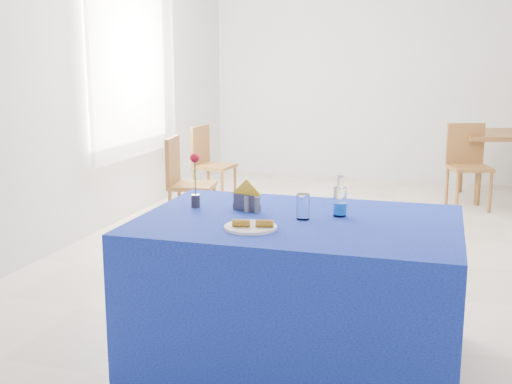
% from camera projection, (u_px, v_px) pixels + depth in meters
% --- Properties ---
extents(floor, '(7.00, 7.00, 0.00)m').
position_uv_depth(floor, '(370.00, 258.00, 5.11)').
color(floor, beige).
rests_on(floor, ground).
extents(room_shell, '(7.00, 7.00, 7.00)m').
position_uv_depth(room_shell, '(378.00, 32.00, 4.75)').
color(room_shell, silver).
rests_on(room_shell, ground).
extents(window_pane, '(0.04, 1.50, 1.60)m').
position_uv_depth(window_pane, '(129.00, 59.00, 6.22)').
color(window_pane, white).
rests_on(window_pane, room_shell).
extents(curtain, '(0.04, 1.75, 1.85)m').
position_uv_depth(curtain, '(135.00, 59.00, 6.21)').
color(curtain, white).
rests_on(curtain, room_shell).
extents(plate, '(0.25, 0.25, 0.01)m').
position_uv_depth(plate, '(251.00, 227.00, 3.04)').
color(plate, white).
rests_on(plate, blue_table).
extents(drinking_glass, '(0.07, 0.07, 0.13)m').
position_uv_depth(drinking_glass, '(303.00, 207.00, 3.21)').
color(drinking_glass, white).
rests_on(drinking_glass, blue_table).
extents(salt_shaker, '(0.03, 0.03, 0.08)m').
position_uv_depth(salt_shaker, '(247.00, 204.00, 3.38)').
color(salt_shaker, gray).
rests_on(salt_shaker, blue_table).
extents(pepper_shaker, '(0.03, 0.03, 0.08)m').
position_uv_depth(pepper_shaker, '(257.00, 205.00, 3.35)').
color(pepper_shaker, slate).
rests_on(pepper_shaker, blue_table).
extents(blue_table, '(1.60, 1.10, 0.76)m').
position_uv_depth(blue_table, '(297.00, 290.00, 3.31)').
color(blue_table, '#101593').
rests_on(blue_table, floor).
extents(water_bottle, '(0.07, 0.07, 0.21)m').
position_uv_depth(water_bottle, '(340.00, 202.00, 3.28)').
color(water_bottle, white).
rests_on(water_bottle, blue_table).
extents(napkin_holder, '(0.16, 0.09, 0.17)m').
position_uv_depth(napkin_holder, '(247.00, 201.00, 3.41)').
color(napkin_holder, '#343438').
rests_on(napkin_holder, blue_table).
extents(rose_vase, '(0.05, 0.05, 0.30)m').
position_uv_depth(rose_vase, '(195.00, 181.00, 3.46)').
color(rose_vase, '#28282D').
rests_on(rose_vase, blue_table).
extents(chair_bg_left, '(0.50, 0.50, 0.89)m').
position_uv_depth(chair_bg_left, '(467.00, 160.00, 6.74)').
color(chair_bg_left, '#955B2B').
rests_on(chair_bg_left, floor).
extents(chair_win_a, '(0.44, 0.44, 0.87)m').
position_uv_depth(chair_win_a, '(184.00, 178.00, 5.79)').
color(chair_win_a, '#955B2B').
rests_on(chair_win_a, floor).
extents(chair_win_b, '(0.42, 0.42, 0.85)m').
position_uv_depth(chair_win_b, '(208.00, 159.00, 6.92)').
color(chair_win_b, '#955B2B').
rests_on(chair_win_b, floor).
extents(banana_pieces, '(0.20, 0.08, 0.04)m').
position_uv_depth(banana_pieces, '(253.00, 223.00, 3.02)').
color(banana_pieces, gold).
rests_on(banana_pieces, plate).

